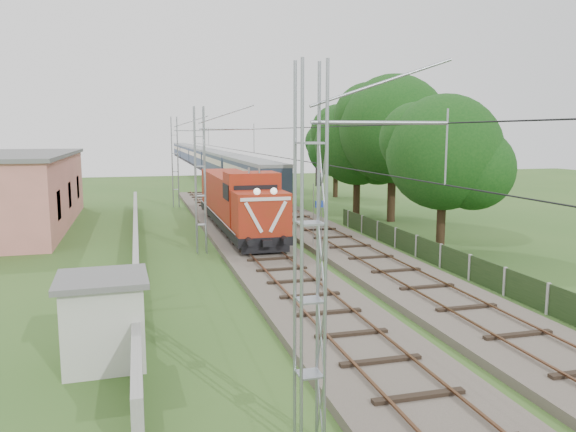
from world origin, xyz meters
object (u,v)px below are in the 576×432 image
object	(u,v)px
coach_rake	(203,157)
relay_hut	(104,320)
signal_post	(319,193)
locomotive	(238,201)

from	to	relation	value
coach_rake	relay_hut	world-z (taller)	coach_rake
signal_post	coach_rake	bearing A→B (deg)	88.68
locomotive	signal_post	xyz separation A→B (m)	(3.39, -6.57, 1.07)
locomotive	coach_rake	bearing A→B (deg)	85.49
coach_rake	relay_hut	bearing A→B (deg)	-98.49
locomotive	coach_rake	xyz separation A→B (m)	(5.00, 63.35, 0.21)
locomotive	signal_post	bearing A→B (deg)	-62.73
signal_post	relay_hut	size ratio (longest dim) A/B	1.84
coach_rake	signal_post	xyz separation A→B (m)	(-1.61, -69.92, 0.87)
coach_rake	signal_post	size ratio (longest dim) A/B	22.55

